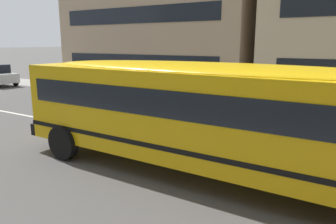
# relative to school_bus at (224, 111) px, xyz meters

# --- Properties ---
(ground_plane) EXTENTS (400.00, 400.00, 0.00)m
(ground_plane) POSITION_rel_school_bus_xyz_m (-0.38, 1.76, -1.68)
(ground_plane) COLOR #54514F
(sidewalk_far) EXTENTS (120.00, 3.00, 0.01)m
(sidewalk_far) POSITION_rel_school_bus_xyz_m (-0.38, 9.68, -1.68)
(sidewalk_far) COLOR gray
(sidewalk_far) RESTS_ON ground_plane
(lane_centreline) EXTENTS (110.00, 0.16, 0.01)m
(lane_centreline) POSITION_rel_school_bus_xyz_m (-0.38, 1.76, -1.68)
(lane_centreline) COLOR silver
(lane_centreline) RESTS_ON ground_plane
(school_bus) EXTENTS (12.69, 3.08, 2.83)m
(school_bus) POSITION_rel_school_bus_xyz_m (0.00, 0.00, 0.00)
(school_bus) COLOR yellow
(school_bus) RESTS_ON ground_plane
(parked_car_dark_blue_past_driveway) EXTENTS (3.94, 1.96, 1.64)m
(parked_car_dark_blue_past_driveway) POSITION_rel_school_bus_xyz_m (-13.34, 7.11, -0.84)
(parked_car_dark_blue_past_driveway) COLOR navy
(parked_car_dark_blue_past_driveway) RESTS_ON ground_plane
(apartment_block_far_left) EXTENTS (15.13, 13.19, 13.30)m
(apartment_block_far_left) POSITION_rel_school_bus_xyz_m (-11.24, 17.75, 4.97)
(apartment_block_far_left) COLOR tan
(apartment_block_far_left) RESTS_ON ground_plane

